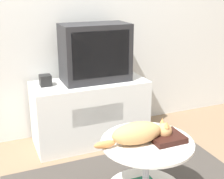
{
  "coord_description": "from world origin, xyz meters",
  "views": [
    {
      "loc": [
        -0.86,
        -1.5,
        1.42
      ],
      "look_at": [
        -0.0,
        0.57,
        0.67
      ],
      "focal_mm": 50.0,
      "sensor_mm": 36.0,
      "label": 1
    }
  ],
  "objects_px": {
    "speaker": "(45,80)",
    "cat": "(140,133)",
    "dvd_box": "(166,137)",
    "tv": "(95,53)"
  },
  "relations": [
    {
      "from": "cat",
      "to": "speaker",
      "type": "bearing_deg",
      "value": 110.44
    },
    {
      "from": "tv",
      "to": "dvd_box",
      "type": "xyz_separation_m",
      "value": [
        0.07,
        -1.1,
        -0.34
      ]
    },
    {
      "from": "tv",
      "to": "dvd_box",
      "type": "height_order",
      "value": "tv"
    },
    {
      "from": "dvd_box",
      "to": "cat",
      "type": "distance_m",
      "value": 0.18
    },
    {
      "from": "tv",
      "to": "cat",
      "type": "distance_m",
      "value": 1.12
    },
    {
      "from": "speaker",
      "to": "dvd_box",
      "type": "bearing_deg",
      "value": -64.47
    },
    {
      "from": "speaker",
      "to": "cat",
      "type": "distance_m",
      "value": 1.15
    },
    {
      "from": "speaker",
      "to": "dvd_box",
      "type": "relative_size",
      "value": 0.47
    },
    {
      "from": "speaker",
      "to": "tv",
      "type": "bearing_deg",
      "value": -1.49
    },
    {
      "from": "speaker",
      "to": "cat",
      "type": "height_order",
      "value": "speaker"
    }
  ]
}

